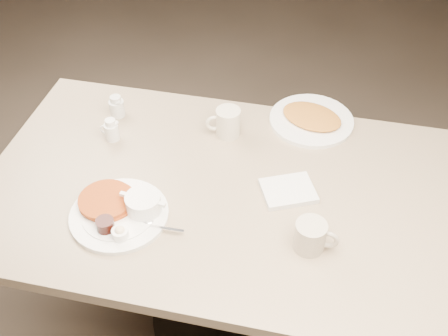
% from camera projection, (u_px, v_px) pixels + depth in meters
% --- Properties ---
extents(diner_table, '(1.50, 0.90, 0.75)m').
position_uv_depth(diner_table, '(223.00, 225.00, 1.80)').
color(diner_table, tan).
rests_on(diner_table, ground).
extents(main_plate, '(0.37, 0.32, 0.07)m').
position_uv_depth(main_plate, '(122.00, 210.00, 1.59)').
color(main_plate, white).
rests_on(main_plate, diner_table).
extents(coffee_mug_near, '(0.13, 0.09, 0.09)m').
position_uv_depth(coffee_mug_near, '(311.00, 236.00, 1.49)').
color(coffee_mug_near, beige).
rests_on(coffee_mug_near, diner_table).
extents(napkin, '(0.20, 0.18, 0.02)m').
position_uv_depth(napkin, '(288.00, 191.00, 1.66)').
color(napkin, white).
rests_on(napkin, diner_table).
extents(coffee_mug_far, '(0.13, 0.11, 0.10)m').
position_uv_depth(coffee_mug_far, '(227.00, 122.00, 1.84)').
color(coffee_mug_far, silver).
rests_on(coffee_mug_far, diner_table).
extents(creamer_left, '(0.07, 0.06, 0.08)m').
position_uv_depth(creamer_left, '(111.00, 130.00, 1.83)').
color(creamer_left, white).
rests_on(creamer_left, diner_table).
extents(creamer_right, '(0.07, 0.08, 0.08)m').
position_uv_depth(creamer_right, '(117.00, 107.00, 1.93)').
color(creamer_right, silver).
rests_on(creamer_right, diner_table).
extents(hash_plate, '(0.38, 0.38, 0.04)m').
position_uv_depth(hash_plate, '(311.00, 119.00, 1.91)').
color(hash_plate, white).
rests_on(hash_plate, diner_table).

